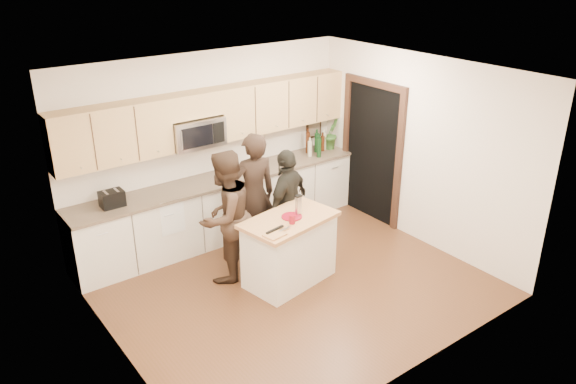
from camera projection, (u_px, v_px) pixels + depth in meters
floor at (292, 284)px, 7.23m from camera, size 4.50×4.50×0.00m
room_shell at (292, 158)px, 6.54m from camera, size 4.52×4.02×2.71m
back_cabinetry at (223, 207)px, 8.29m from camera, size 4.50×0.66×0.94m
upper_cabinetry at (215, 114)px, 7.86m from camera, size 4.50×0.33×0.75m
microwave at (196, 132)px, 7.72m from camera, size 0.76×0.41×0.40m
doorway at (372, 147)px, 8.66m from camera, size 0.06×1.25×2.20m
framed_picture at (314, 126)px, 9.25m from camera, size 0.30×0.03×0.38m
dish_towel at (168, 207)px, 7.49m from camera, size 0.34×0.60×0.48m
island at (289, 249)px, 7.14m from camera, size 1.30×0.89×0.90m
red_plate at (292, 217)px, 6.98m from camera, size 0.26×0.26×0.02m
box_grater at (298, 204)px, 7.00m from camera, size 0.08×0.06×0.25m
drink_glass at (292, 219)px, 6.80m from camera, size 0.07×0.07×0.11m
cutting_board at (275, 235)px, 6.53m from camera, size 0.26×0.22×0.02m
tongs at (275, 230)px, 6.61m from camera, size 0.27×0.08×0.02m
knife at (285, 229)px, 6.64m from camera, size 0.19×0.05×0.01m
toaster at (112, 199)px, 7.15m from camera, size 0.30×0.21×0.21m
bottle_cluster at (317, 142)px, 9.00m from camera, size 0.46×0.34×0.40m
orchid at (331, 134)px, 9.17m from camera, size 0.34×0.31×0.51m
woman_left at (254, 196)px, 7.62m from camera, size 0.70×0.52×1.78m
woman_center at (225, 217)px, 7.06m from camera, size 1.02×0.90×1.74m
woman_right at (288, 204)px, 7.63m from camera, size 0.99×0.73×1.56m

